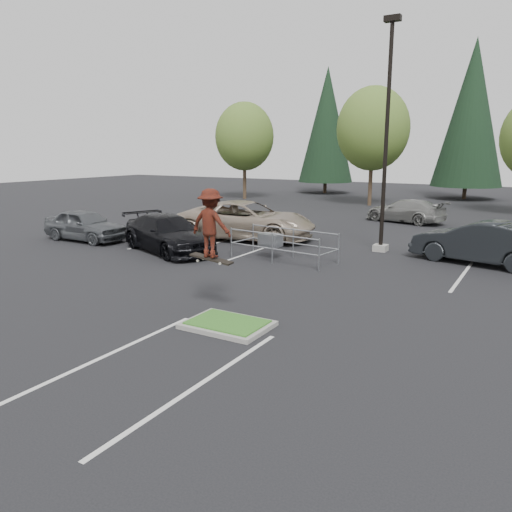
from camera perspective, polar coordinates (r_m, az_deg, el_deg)
The scene contains 15 objects.
ground at distance 13.34m, azimuth -3.27°, elevation -8.11°, with size 120.00×120.00×0.00m, color black.
grass_median at distance 13.32m, azimuth -3.27°, elevation -7.79°, with size 2.20×1.60×0.16m.
stall_lines at distance 18.98m, azimuth 3.42°, elevation -1.96°, with size 22.62×17.60×0.01m.
light_pole at distance 23.32m, azimuth 14.60°, elevation 11.60°, with size 0.70×0.60×10.12m.
decid_a at distance 47.54m, azimuth -1.32°, elevation 13.26°, with size 5.44×5.44×8.91m.
decid_b at distance 42.97m, azimuth 13.20°, elevation 13.70°, with size 5.89×5.89×9.64m.
conif_a at distance 54.65m, azimuth 8.09°, elevation 14.58°, with size 5.72×5.72×13.00m.
conif_b at distance 51.48m, azimuth 23.39°, elevation 14.74°, with size 6.38×6.38×14.50m.
cart_corral at distance 21.33m, azimuth 1.99°, elevation 1.81°, with size 4.66×2.17×1.27m.
skateboarder at distance 14.18m, azimuth -5.19°, elevation 3.69°, with size 1.30×0.72×2.12m.
car_l_tan at distance 25.97m, azimuth -1.18°, elevation 4.10°, with size 3.30×7.16×1.99m, color gray.
car_l_black at distance 23.27m, azimuth -10.17°, elevation 2.58°, with size 2.34×5.75×1.67m, color black.
car_l_grey at distance 27.09m, azimuth -18.96°, elevation 3.36°, with size 1.89×4.71×1.60m, color #4A4D51.
car_r_charc at distance 22.32m, azimuth 24.31°, elevation 1.43°, with size 1.88×5.39×1.78m, color black.
car_far_silver at distance 33.55m, azimuth 16.81°, elevation 4.97°, with size 2.09×5.13×1.49m, color gray.
Camera 1 is at (6.98, -10.40, 4.60)m, focal length 35.00 mm.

